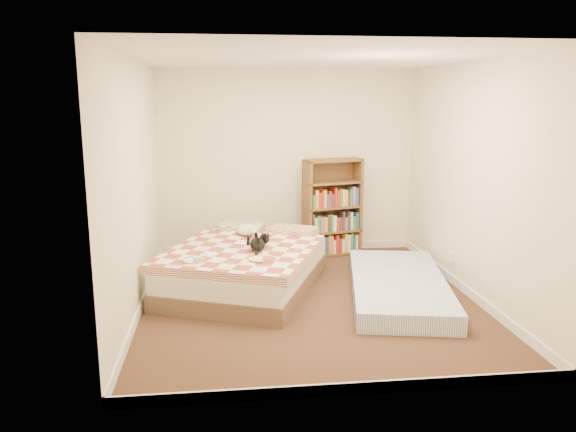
{
  "coord_description": "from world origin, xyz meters",
  "views": [
    {
      "loc": [
        -0.89,
        -5.63,
        2.11
      ],
      "look_at": [
        -0.19,
        0.3,
        0.86
      ],
      "focal_mm": 35.0,
      "sensor_mm": 36.0,
      "label": 1
    }
  ],
  "objects": [
    {
      "name": "bookshelf",
      "position": [
        0.59,
        1.75,
        0.5
      ],
      "size": [
        0.86,
        0.46,
        1.32
      ],
      "rotation": [
        0.0,
        0.0,
        0.26
      ],
      "color": "brown",
      "rests_on": "room"
    },
    {
      "name": "floor_mattress",
      "position": [
        1.0,
        0.04,
        0.1
      ],
      "size": [
        1.41,
        2.36,
        0.2
      ],
      "primitive_type": "cube",
      "rotation": [
        0.0,
        0.0,
        -0.2
      ],
      "color": "#6E8FB8",
      "rests_on": "room"
    },
    {
      "name": "black_cat",
      "position": [
        -0.53,
        0.31,
        0.56
      ],
      "size": [
        0.31,
        0.63,
        0.14
      ],
      "rotation": [
        0.0,
        0.0,
        -0.46
      ],
      "color": "black",
      "rests_on": "bed"
    },
    {
      "name": "white_dog",
      "position": [
        -0.6,
        0.96,
        0.56
      ],
      "size": [
        0.31,
        0.33,
        0.13
      ],
      "rotation": [
        0.0,
        0.0,
        -0.27
      ],
      "color": "silver",
      "rests_on": "bed"
    },
    {
      "name": "room",
      "position": [
        0.0,
        0.0,
        1.2
      ],
      "size": [
        3.51,
        4.01,
        2.51
      ],
      "color": "#3E281A",
      "rests_on": "ground"
    },
    {
      "name": "bed",
      "position": [
        -0.65,
        0.51,
        0.25
      ],
      "size": [
        2.11,
        2.45,
        0.55
      ],
      "rotation": [
        0.0,
        0.0,
        -0.38
      ],
      "color": "brown",
      "rests_on": "room"
    }
  ]
}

